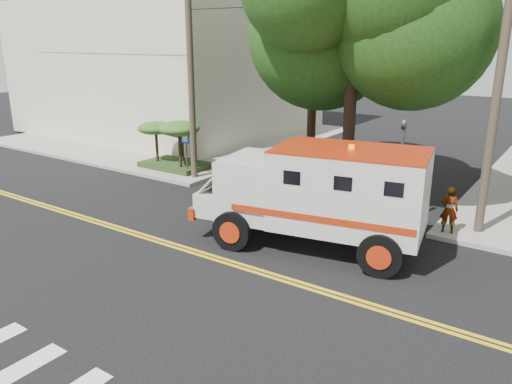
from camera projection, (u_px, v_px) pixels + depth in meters
The scene contains 12 objects.
ground at pixel (203, 254), 14.63m from camera, with size 100.00×100.00×0.00m, color black.
sidewalk_nw at pixel (180, 135), 32.56m from camera, with size 17.00×17.00×0.15m, color gray.
building_left at pixel (170, 53), 33.34m from camera, with size 16.00×14.00×10.00m, color beige.
utility_pole_left at pixel (191, 77), 21.07m from camera, with size 0.28×0.28×9.00m, color #382D23.
utility_pole_right at pixel (497, 94), 14.76m from camera, with size 0.28×0.28×9.00m, color #382D23.
tree_main at pixel (365, 2), 16.34m from camera, with size 6.08×5.70×9.85m.
tree_left at pixel (318, 46), 23.67m from camera, with size 4.48×4.20×7.70m.
traffic_signal at pixel (401, 161), 16.31m from camera, with size 0.15×0.18×3.60m.
accessibility_sign at pixel (186, 148), 22.45m from camera, with size 0.45×0.10×2.02m.
palm_planter at pixel (173, 137), 23.39m from camera, with size 3.52×2.63×2.36m.
armored_truck at pixel (319, 191), 14.66m from camera, with size 7.17×3.77×3.11m.
pedestrian_a at pixel (449, 210), 15.70m from camera, with size 0.55×0.36×1.51m, color gray.
Camera 1 is at (8.92, -10.17, 6.05)m, focal length 35.00 mm.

